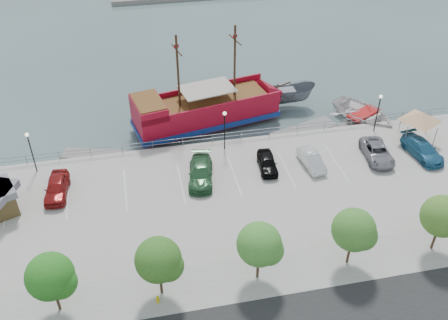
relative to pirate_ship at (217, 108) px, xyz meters
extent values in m
plane|color=#455856|center=(-0.50, -12.97, -1.92)|extent=(160.00, 160.00, 0.00)
cube|color=gray|center=(-0.50, -22.97, -0.90)|extent=(100.00, 4.00, 0.05)
cylinder|color=slate|center=(-0.50, -5.17, 0.03)|extent=(50.00, 0.06, 0.06)
cylinder|color=slate|center=(-0.50, -5.17, -0.37)|extent=(50.00, 0.06, 0.06)
cube|color=maroon|center=(-1.28, -0.26, -0.09)|extent=(16.04, 7.82, 2.50)
cube|color=navy|center=(-1.28, -0.26, -0.91)|extent=(16.38, 8.16, 0.58)
cone|color=maroon|center=(7.00, 1.44, -0.09)|extent=(3.95, 5.14, 4.62)
cube|color=maroon|center=(-7.40, -1.53, 1.83)|extent=(3.80, 5.29, 1.35)
cube|color=brown|center=(-7.40, -1.53, 2.55)|extent=(3.53, 4.88, 0.12)
cube|color=brown|center=(-0.81, -0.17, 1.21)|extent=(13.10, 6.67, 0.14)
cube|color=maroon|center=(-1.75, 2.00, 1.50)|extent=(15.11, 3.29, 0.67)
cube|color=maroon|center=(-0.82, -2.52, 1.50)|extent=(15.11, 3.29, 0.67)
cylinder|color=#382111|center=(2.01, 0.42, 5.10)|extent=(0.27, 0.27, 7.88)
cylinder|color=#382111|center=(-4.11, -0.85, 5.10)|extent=(0.27, 0.27, 7.88)
cylinder|color=#382111|center=(2.01, 0.42, 7.51)|extent=(0.71, 2.85, 0.13)
cylinder|color=#382111|center=(-4.11, -0.85, 7.51)|extent=(0.71, 2.85, 0.13)
cube|color=#BAAE9A|center=(-1.09, -0.23, 2.60)|extent=(6.20, 4.70, 0.12)
cylinder|color=#382111|center=(7.66, 1.58, 1.06)|extent=(2.38, 0.63, 0.57)
imported|color=slate|center=(8.55, 1.86, -0.64)|extent=(6.66, 2.62, 2.56)
imported|color=white|center=(15.93, -3.06, -1.13)|extent=(8.26, 9.20, 1.57)
cube|color=gray|center=(-13.37, -3.77, -1.73)|extent=(6.60, 3.64, 0.36)
cube|color=gray|center=(8.78, -3.77, -1.70)|extent=(7.86, 4.34, 0.43)
cube|color=slate|center=(14.87, -3.77, -1.73)|extent=(6.73, 3.55, 0.37)
cylinder|color=slate|center=(17.98, -7.09, 0.26)|extent=(0.09, 0.09, 2.36)
cylinder|color=slate|center=(20.64, -7.94, 0.26)|extent=(0.09, 0.09, 2.36)
cylinder|color=slate|center=(17.14, -9.75, 0.26)|extent=(0.09, 0.09, 2.36)
cylinder|color=slate|center=(19.80, -10.60, 0.26)|extent=(0.09, 0.09, 2.36)
pyramid|color=silver|center=(18.89, -8.84, 2.36)|extent=(5.66, 5.66, 0.97)
cylinder|color=yellow|center=(-8.85, -23.77, -0.65)|extent=(0.21, 0.21, 0.53)
sphere|color=yellow|center=(-8.85, -23.77, -0.37)|extent=(0.23, 0.23, 0.23)
cylinder|color=black|center=(-18.50, -6.47, 1.08)|extent=(0.12, 0.12, 4.00)
sphere|color=#FFF2CC|center=(-18.50, -6.47, 3.18)|extent=(0.36, 0.36, 0.36)
cylinder|color=black|center=(-0.50, -6.47, 1.08)|extent=(0.12, 0.12, 4.00)
sphere|color=#FFF2CC|center=(-0.50, -6.47, 3.18)|extent=(0.36, 0.36, 0.36)
cylinder|color=black|center=(15.50, -6.47, 1.08)|extent=(0.12, 0.12, 4.00)
sphere|color=#FFF2CC|center=(15.50, -6.47, 3.18)|extent=(0.36, 0.36, 0.36)
cylinder|color=#473321|center=(-15.50, -22.97, 0.18)|extent=(0.20, 0.20, 2.20)
sphere|color=#23671B|center=(-15.50, -22.97, 2.48)|extent=(3.20, 3.20, 3.20)
sphere|color=#23671B|center=(-14.90, -23.27, 2.08)|extent=(2.20, 2.20, 2.20)
cylinder|color=#473321|center=(-8.50, -22.97, 0.18)|extent=(0.20, 0.20, 2.20)
sphere|color=#30601E|center=(-8.50, -22.97, 2.48)|extent=(3.20, 3.20, 3.20)
sphere|color=#30601E|center=(-7.90, -23.27, 2.08)|extent=(2.20, 2.20, 2.20)
cylinder|color=#473321|center=(-1.50, -22.97, 0.18)|extent=(0.20, 0.20, 2.20)
sphere|color=#3C782B|center=(-1.50, -22.97, 2.48)|extent=(3.20, 3.20, 3.20)
sphere|color=#3C782B|center=(-0.90, -23.27, 2.08)|extent=(2.20, 2.20, 2.20)
cylinder|color=#473321|center=(5.50, -22.97, 0.18)|extent=(0.20, 0.20, 2.20)
sphere|color=#3A6F27|center=(5.50, -22.97, 2.48)|extent=(3.20, 3.20, 3.20)
sphere|color=#3A6F27|center=(6.10, -23.27, 2.08)|extent=(2.20, 2.20, 2.20)
cylinder|color=#473321|center=(12.50, -22.97, 0.18)|extent=(0.20, 0.20, 2.20)
sphere|color=#426E25|center=(12.50, -22.97, 2.48)|extent=(3.20, 3.20, 3.20)
imported|color=maroon|center=(-16.34, -10.30, -0.14)|extent=(2.23, 4.71, 1.56)
imported|color=#2B5D34|center=(-3.62, -10.81, -0.15)|extent=(3.11, 5.62, 1.54)
imported|color=black|center=(2.77, -10.45, -0.24)|extent=(1.97, 4.11, 1.35)
imported|color=silver|center=(6.99, -10.86, -0.24)|extent=(1.81, 4.20, 1.34)
imported|color=gray|center=(13.59, -11.01, -0.22)|extent=(2.87, 5.23, 1.39)
imported|color=#256288|center=(18.07, -11.51, -0.17)|extent=(2.75, 5.39, 1.50)
camera|label=1|loc=(-8.84, -46.29, 27.68)|focal=40.00mm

